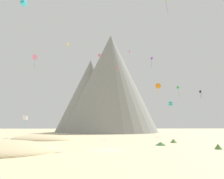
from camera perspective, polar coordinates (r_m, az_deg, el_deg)
name	(u,v)px	position (r m, az deg, el deg)	size (l,w,h in m)	color
ground_plane	(107,150)	(36.24, -1.44, -15.61)	(400.00, 400.00, 0.00)	#CCBA8E
dune_foreground_right	(42,140)	(64.92, -17.92, -12.34)	(13.28, 17.59, 2.76)	#C6B284
bush_far_left	(66,139)	(60.85, -11.87, -12.45)	(1.63, 1.63, 0.80)	#668C4C
bush_far_right	(218,147)	(41.55, 26.01, -13.26)	(1.32, 1.32, 0.90)	#568442
bush_mid_center	(161,144)	(45.56, 12.59, -13.67)	(2.20, 2.20, 0.66)	#386633
bush_low_patch	(174,141)	(52.47, 15.81, -12.76)	(1.64, 1.64, 0.96)	#668C4C
rock_massif	(105,90)	(122.89, -1.77, -0.14)	(68.15, 63.13, 55.14)	gray
kite_orange_mid	(158,86)	(72.89, 11.98, 0.93)	(1.90, 0.86, 4.03)	orange
kite_green_mid	(178,88)	(84.15, 16.87, 0.46)	(1.12, 1.11, 4.00)	green
kite_cyan_high	(24,3)	(75.59, -22.12, 20.26)	(1.79, 1.83, 1.52)	#33BCDB
kite_lime_high	(166,3)	(69.84, 14.00, 21.11)	(0.54, 0.79, 4.50)	#8CD133
kite_red_mid	(116,68)	(85.55, 1.14, 5.57)	(0.43, 0.97, 1.37)	red
kite_black_low	(201,93)	(68.54, 22.15, -0.79)	(0.63, 0.31, 2.41)	black
kite_teal_low	(171,103)	(85.99, 15.07, -3.54)	(1.80, 1.84, 3.67)	teal
kite_pink_high	(35,57)	(83.16, -19.58, 7.94)	(1.70, 1.99, 5.37)	pink
kite_violet_high	(152,59)	(85.80, 10.36, 7.95)	(1.10, 1.07, 4.31)	purple
kite_yellow_high	(68,45)	(73.04, -11.34, 11.45)	(0.57, 1.36, 1.39)	yellow
kite_white_low	(25,118)	(75.57, -21.75, -6.90)	(1.39, 1.31, 4.26)	white
kite_magenta_high	(129,51)	(102.17, 4.58, 9.90)	(0.45, 0.50, 1.16)	#D1339E
kite_rainbow_high	(99,56)	(86.16, -3.34, 8.87)	(0.99, 0.98, 2.44)	#E5668C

